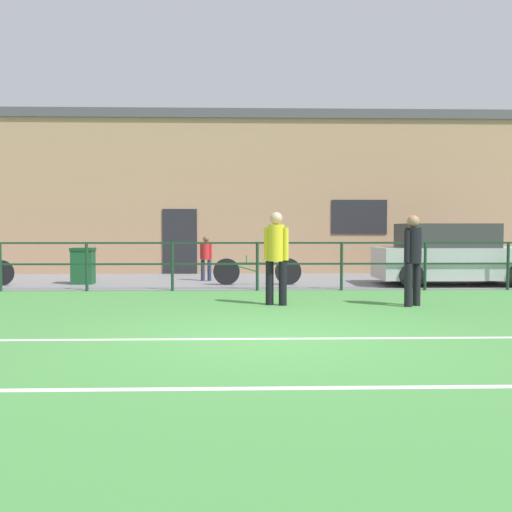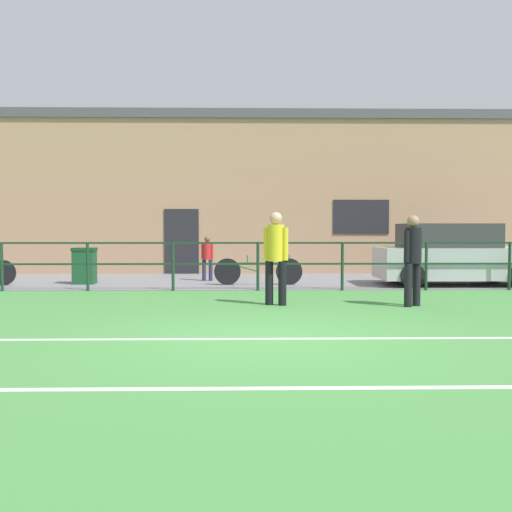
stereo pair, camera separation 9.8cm
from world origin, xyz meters
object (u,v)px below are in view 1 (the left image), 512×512
spectator_child (206,255)px  parked_car_red (451,256)px  player_goalkeeper (413,255)px  bicycle_parked_2 (257,271)px  player_striker (276,252)px  trash_bin_1 (83,266)px  trash_bin_0 (433,259)px

spectator_child → parked_car_red: parked_car_red is taller
player_goalkeeper → bicycle_parked_2: bearing=-92.0°
player_striker → trash_bin_1: (-4.79, 4.20, -0.51)m
player_goalkeeper → player_striker: size_ratio=0.96×
player_striker → spectator_child: (-1.63, 5.05, -0.28)m
parked_car_red → trash_bin_1: parked_car_red is taller
player_striker → parked_car_red: player_striker is taller
bicycle_parked_2 → trash_bin_1: size_ratio=2.40×
trash_bin_0 → trash_bin_1: trash_bin_0 is taller
player_goalkeeper → spectator_child: size_ratio=1.37×
parked_car_red → player_striker: bearing=-142.0°
parked_car_red → bicycle_parked_2: parked_car_red is taller
parked_car_red → trash_bin_1: bearing=177.1°
player_goalkeeper → trash_bin_0: player_goalkeeper is taller
spectator_child → trash_bin_1: 3.28m
player_striker → spectator_child: player_striker is taller
spectator_child → trash_bin_1: bearing=20.6°
bicycle_parked_2 → player_goalkeeper: bearing=-55.2°
parked_car_red → trash_bin_0: size_ratio=3.87×
player_goalkeeper → parked_car_red: (2.20, 3.95, -0.21)m
parked_car_red → trash_bin_0: bearing=80.5°
player_striker → trash_bin_0: (5.22, 6.48, -0.48)m
spectator_child → bicycle_parked_2: bearing=143.7°
player_goalkeeper → trash_bin_1: (-7.35, 4.42, -0.47)m
parked_car_red → bicycle_parked_2: bearing=178.9°
spectator_child → parked_car_red: 6.53m
player_goalkeeper → bicycle_parked_2: player_goalkeeper is taller
player_goalkeeper → trash_bin_0: size_ratio=1.69×
trash_bin_0 → trash_bin_1: (-10.01, -2.28, -0.03)m
spectator_child → bicycle_parked_2: (1.38, -1.23, -0.35)m
trash_bin_1 → trash_bin_0: bearing=12.8°
spectator_child → player_goalkeeper: bearing=133.9°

